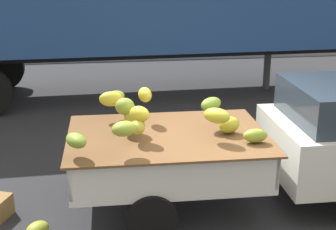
# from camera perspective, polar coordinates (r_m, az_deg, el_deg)

# --- Properties ---
(ground) EXTENTS (220.00, 220.00, 0.00)m
(ground) POSITION_cam_1_polar(r_m,az_deg,el_deg) (6.86, 6.83, -11.16)
(ground) COLOR #28282B
(curb_strip) EXTENTS (80.00, 0.80, 0.16)m
(curb_strip) POSITION_cam_1_polar(r_m,az_deg,el_deg) (16.72, -2.19, 7.02)
(curb_strip) COLOR gray
(curb_strip) RESTS_ON ground
(pickup_truck) EXTENTS (4.75, 1.97, 1.70)m
(pickup_truck) POSITION_cam_1_polar(r_m,az_deg,el_deg) (7.00, 15.21, -3.05)
(pickup_truck) COLOR silver
(pickup_truck) RESTS_ON ground
(fallen_banana_bunch_near_tailgate) EXTENTS (0.39, 0.41, 0.18)m
(fallen_banana_bunch_near_tailgate) POSITION_cam_1_polar(r_m,az_deg,el_deg) (6.42, -15.29, -13.01)
(fallen_banana_bunch_near_tailgate) COLOR #959F28
(fallen_banana_bunch_near_tailgate) RESTS_ON ground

